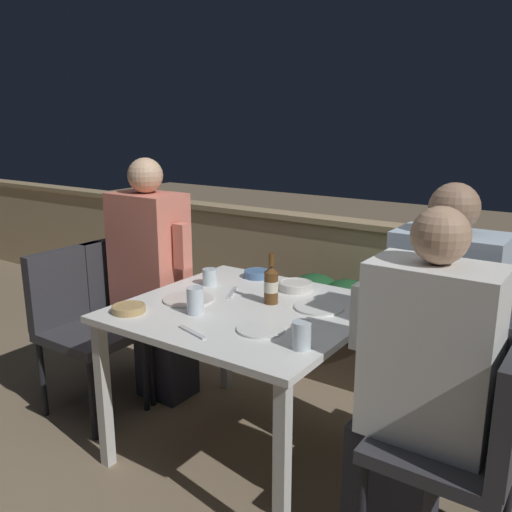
% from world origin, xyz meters
% --- Properties ---
extents(ground_plane, '(16.00, 16.00, 0.00)m').
position_xyz_m(ground_plane, '(0.00, 0.00, 0.00)').
color(ground_plane, '#847056').
extents(parapet_wall, '(9.00, 0.18, 0.89)m').
position_xyz_m(parapet_wall, '(0.00, 1.44, 0.45)').
color(parapet_wall, tan).
rests_on(parapet_wall, ground_plane).
extents(dining_table, '(1.04, 1.00, 0.73)m').
position_xyz_m(dining_table, '(0.00, 0.00, 0.65)').
color(dining_table, white).
rests_on(dining_table, ground_plane).
extents(planter_hedge, '(0.81, 0.47, 0.61)m').
position_xyz_m(planter_hedge, '(0.03, 0.99, 0.34)').
color(planter_hedge, brown).
rests_on(planter_hedge, ground_plane).
extents(chair_left_near, '(0.47, 0.46, 0.88)m').
position_xyz_m(chair_left_near, '(-0.98, -0.15, 0.54)').
color(chair_left_near, '#333338').
rests_on(chair_left_near, ground_plane).
extents(chair_left_far, '(0.47, 0.46, 0.88)m').
position_xyz_m(chair_left_far, '(-0.97, 0.20, 0.54)').
color(chair_left_far, '#333338').
rests_on(chair_left_far, ground_plane).
extents(person_coral_top, '(0.49, 0.26, 1.35)m').
position_xyz_m(person_coral_top, '(-0.77, 0.20, 0.68)').
color(person_coral_top, '#282833').
rests_on(person_coral_top, ground_plane).
extents(chair_right_near, '(0.47, 0.46, 0.88)m').
position_xyz_m(chair_right_near, '(1.03, -0.15, 0.54)').
color(chair_right_near, '#333338').
rests_on(chair_right_near, ground_plane).
extents(person_white_polo, '(0.50, 0.26, 1.29)m').
position_xyz_m(person_white_polo, '(0.83, -0.15, 0.65)').
color(person_white_polo, '#282833').
rests_on(person_white_polo, ground_plane).
extents(chair_right_far, '(0.47, 0.46, 0.88)m').
position_xyz_m(chair_right_far, '(0.98, 0.21, 0.54)').
color(chair_right_far, '#333338').
rests_on(chair_right_far, ground_plane).
extents(person_blue_shirt, '(0.49, 0.26, 1.32)m').
position_xyz_m(person_blue_shirt, '(0.78, 0.21, 0.67)').
color(person_blue_shirt, '#282833').
rests_on(person_blue_shirt, ground_plane).
extents(beer_bottle, '(0.07, 0.07, 0.24)m').
position_xyz_m(beer_bottle, '(0.06, 0.10, 0.82)').
color(beer_bottle, brown).
rests_on(beer_bottle, dining_table).
extents(plate_0, '(0.23, 0.23, 0.01)m').
position_xyz_m(plate_0, '(-0.28, -0.08, 0.74)').
color(plate_0, silver).
rests_on(plate_0, dining_table).
extents(plate_1, '(0.19, 0.19, 0.01)m').
position_xyz_m(plate_1, '(0.21, -0.20, 0.74)').
color(plate_1, white).
rests_on(plate_1, dining_table).
extents(plate_2, '(0.22, 0.22, 0.01)m').
position_xyz_m(plate_2, '(0.28, 0.17, 0.74)').
color(plate_2, white).
rests_on(plate_2, dining_table).
extents(bowl_0, '(0.14, 0.14, 0.04)m').
position_xyz_m(bowl_0, '(-0.22, 0.41, 0.75)').
color(bowl_0, '#4C709E').
rests_on(bowl_0, dining_table).
extents(bowl_1, '(0.17, 0.17, 0.04)m').
position_xyz_m(bowl_1, '(0.06, 0.33, 0.76)').
color(bowl_1, silver).
rests_on(bowl_1, dining_table).
extents(bowl_2, '(0.15, 0.15, 0.03)m').
position_xyz_m(bowl_2, '(-0.39, -0.35, 0.75)').
color(bowl_2, tan).
rests_on(bowl_2, dining_table).
extents(glass_cup_0, '(0.07, 0.07, 0.12)m').
position_xyz_m(glass_cup_0, '(-0.13, -0.20, 0.79)').
color(glass_cup_0, silver).
rests_on(glass_cup_0, dining_table).
extents(glass_cup_1, '(0.07, 0.07, 0.10)m').
position_xyz_m(glass_cup_1, '(0.43, -0.26, 0.78)').
color(glass_cup_1, silver).
rests_on(glass_cup_1, dining_table).
extents(glass_cup_2, '(0.08, 0.08, 0.08)m').
position_xyz_m(glass_cup_2, '(-0.35, 0.16, 0.77)').
color(glass_cup_2, silver).
rests_on(glass_cup_2, dining_table).
extents(fork_0, '(0.17, 0.06, 0.01)m').
position_xyz_m(fork_0, '(-0.00, -0.37, 0.74)').
color(fork_0, silver).
rests_on(fork_0, dining_table).
extents(fork_1, '(0.09, 0.16, 0.01)m').
position_xyz_m(fork_1, '(-0.17, 0.12, 0.74)').
color(fork_1, silver).
rests_on(fork_1, dining_table).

